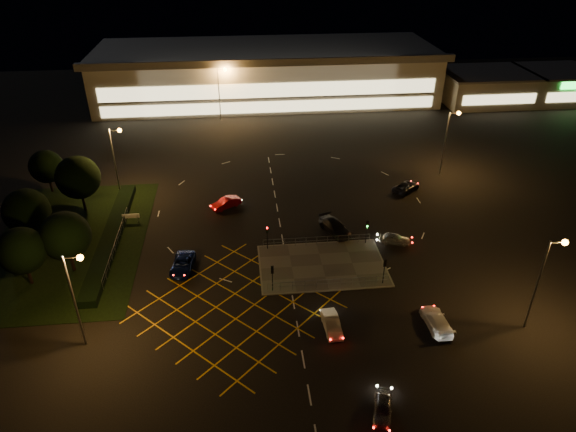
{
  "coord_description": "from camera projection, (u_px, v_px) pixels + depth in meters",
  "views": [
    {
      "loc": [
        -6.81,
        -49.05,
        34.66
      ],
      "look_at": [
        -1.09,
        6.2,
        2.0
      ],
      "focal_mm": 32.0,
      "sensor_mm": 36.0,
      "label": 1
    }
  ],
  "objects": [
    {
      "name": "streetlight_ne",
      "position": [
        449.0,
        134.0,
        76.22
      ],
      "size": [
        1.78,
        0.56,
        10.03
      ],
      "color": "slate",
      "rests_on": "ground"
    },
    {
      "name": "tree_d",
      "position": [
        46.0,
        167.0,
        72.32
      ],
      "size": [
        4.68,
        4.68,
        6.37
      ],
      "color": "black",
      "rests_on": "ground"
    },
    {
      "name": "car_left_blue",
      "position": [
        183.0,
        264.0,
        57.81
      ],
      "size": [
        2.89,
        5.24,
        1.39
      ],
      "primitive_type": "imported",
      "rotation": [
        0.0,
        0.0,
        6.16
      ],
      "color": "#0D1A4E",
      "rests_on": "ground"
    },
    {
      "name": "retail_unit_b",
      "position": [
        556.0,
        84.0,
        110.37
      ],
      "size": [
        14.8,
        14.8,
        6.35
      ],
      "color": "beige",
      "rests_on": "ground"
    },
    {
      "name": "car_far_dkgrey",
      "position": [
        335.0,
        227.0,
        64.54
      ],
      "size": [
        4.06,
        5.76,
        1.55
      ],
      "primitive_type": "imported",
      "rotation": [
        0.0,
        0.0,
        0.4
      ],
      "color": "black",
      "rests_on": "ground"
    },
    {
      "name": "ground",
      "position": [
        303.0,
        257.0,
        60.23
      ],
      "size": [
        180.0,
        180.0,
        0.0
      ],
      "primitive_type": "plane",
      "color": "black",
      "rests_on": "ground"
    },
    {
      "name": "signal_ne",
      "position": [
        367.0,
        227.0,
        61.45
      ],
      "size": [
        0.28,
        0.3,
        3.15
      ],
      "color": "black",
      "rests_on": "pedestrian_island"
    },
    {
      "name": "tree_c",
      "position": [
        78.0,
        177.0,
        67.24
      ],
      "size": [
        5.76,
        5.76,
        7.84
      ],
      "color": "black",
      "rests_on": "ground"
    },
    {
      "name": "tree_e",
      "position": [
        66.0,
        236.0,
        55.57
      ],
      "size": [
        5.4,
        5.4,
        7.35
      ],
      "color": "black",
      "rests_on": "ground"
    },
    {
      "name": "supermarket",
      "position": [
        266.0,
        72.0,
        110.66
      ],
      "size": [
        72.0,
        26.5,
        10.5
      ],
      "color": "beige",
      "rests_on": "ground"
    },
    {
      "name": "streetlight_far_right",
      "position": [
        422.0,
        78.0,
        102.48
      ],
      "size": [
        1.78,
        0.56,
        10.03
      ],
      "color": "slate",
      "rests_on": "ground"
    },
    {
      "name": "car_approach_white",
      "position": [
        437.0,
        321.0,
        49.71
      ],
      "size": [
        2.2,
        4.96,
        1.42
      ],
      "primitive_type": "imported",
      "rotation": [
        0.0,
        0.0,
        3.19
      ],
      "color": "white",
      "rests_on": "ground"
    },
    {
      "name": "car_queue_white",
      "position": [
        332.0,
        324.0,
        49.38
      ],
      "size": [
        1.64,
        4.15,
        1.35
      ],
      "primitive_type": "imported",
      "rotation": [
        0.0,
        0.0,
        0.05
      ],
      "color": "#B9B9B9",
      "rests_on": "ground"
    },
    {
      "name": "signal_se",
      "position": [
        385.0,
        266.0,
        54.6
      ],
      "size": [
        0.28,
        0.3,
        3.15
      ],
      "rotation": [
        0.0,
        0.0,
        3.14
      ],
      "color": "black",
      "rests_on": "pedestrian_island"
    },
    {
      "name": "car_near_silver",
      "position": [
        383.0,
        408.0,
        41.03
      ],
      "size": [
        2.56,
        3.98,
        1.26
      ],
      "primitive_type": "imported",
      "rotation": [
        0.0,
        0.0,
        5.97
      ],
      "color": "#B1B2B8",
      "rests_on": "ground"
    },
    {
      "name": "streetlight_sw",
      "position": [
        76.0,
        288.0,
        44.7
      ],
      "size": [
        1.78,
        0.56,
        10.03
      ],
      "color": "slate",
      "rests_on": "ground"
    },
    {
      "name": "signal_sw",
      "position": [
        272.0,
        273.0,
        53.53
      ],
      "size": [
        0.28,
        0.3,
        3.15
      ],
      "rotation": [
        0.0,
        0.0,
        3.14
      ],
      "color": "black",
      "rests_on": "pedestrian_island"
    },
    {
      "name": "streetlight_far_left",
      "position": [
        221.0,
        87.0,
        97.21
      ],
      "size": [
        1.78,
        0.56,
        10.03
      ],
      "color": "slate",
      "rests_on": "ground"
    },
    {
      "name": "tree_b",
      "position": [
        27.0,
        211.0,
        60.18
      ],
      "size": [
        5.4,
        5.4,
        7.35
      ],
      "color": "black",
      "rests_on": "ground"
    },
    {
      "name": "hedge",
      "position": [
        111.0,
        237.0,
        63.08
      ],
      "size": [
        2.0,
        26.0,
        1.0
      ],
      "primitive_type": "cube",
      "color": "black",
      "rests_on": "ground"
    },
    {
      "name": "retail_unit_a",
      "position": [
        485.0,
        86.0,
        108.96
      ],
      "size": [
        18.8,
        14.8,
        6.35
      ],
      "color": "beige",
      "rests_on": "ground"
    },
    {
      "name": "pedestrian_island",
      "position": [
        322.0,
        265.0,
        58.66
      ],
      "size": [
        14.0,
        9.0,
        0.12
      ],
      "primitive_type": "cube",
      "color": "#4C4944",
      "rests_on": "ground"
    },
    {
      "name": "tree_a",
      "position": [
        22.0,
        251.0,
        53.65
      ],
      "size": [
        5.04,
        5.04,
        6.86
      ],
      "color": "black",
      "rests_on": "ground"
    },
    {
      "name": "car_circ_red",
      "position": [
        226.0,
        203.0,
        70.03
      ],
      "size": [
        4.35,
        3.53,
        1.39
      ],
      "primitive_type": "imported",
      "rotation": [
        0.0,
        0.0,
        5.29
      ],
      "color": "maroon",
      "rests_on": "ground"
    },
    {
      "name": "streetlight_se",
      "position": [
        545.0,
        272.0,
        46.71
      ],
      "size": [
        1.78,
        0.56,
        10.03
      ],
      "color": "slate",
      "rests_on": "ground"
    },
    {
      "name": "streetlight_nw",
      "position": [
        116.0,
        153.0,
        70.24
      ],
      "size": [
        1.78,
        0.56,
        10.03
      ],
      "color": "slate",
      "rests_on": "ground"
    },
    {
      "name": "car_east_grey",
      "position": [
        406.0,
        187.0,
        74.31
      ],
      "size": [
        5.01,
        4.59,
        1.3
      ],
      "primitive_type": "imported",
      "rotation": [
        0.0,
        0.0,
        2.24
      ],
      "color": "black",
      "rests_on": "ground"
    },
    {
      "name": "car_right_silver",
      "position": [
        395.0,
        239.0,
        62.4
      ],
      "size": [
        4.05,
        2.47,
        1.29
      ],
      "primitive_type": "imported",
      "rotation": [
        0.0,
        0.0,
        1.3
      ],
      "color": "silver",
      "rests_on": "ground"
    },
    {
      "name": "signal_nw",
      "position": [
        267.0,
        233.0,
        60.38
      ],
      "size": [
        0.28,
        0.3,
        3.15
      ],
      "color": "black",
      "rests_on": "pedestrian_island"
    },
    {
      "name": "grass_verge",
      "position": [
        70.0,
        242.0,
        62.87
      ],
      "size": [
        18.0,
        30.0,
        0.08
      ],
      "primitive_type": "cube",
      "color": "black",
      "rests_on": "ground"
    }
  ]
}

